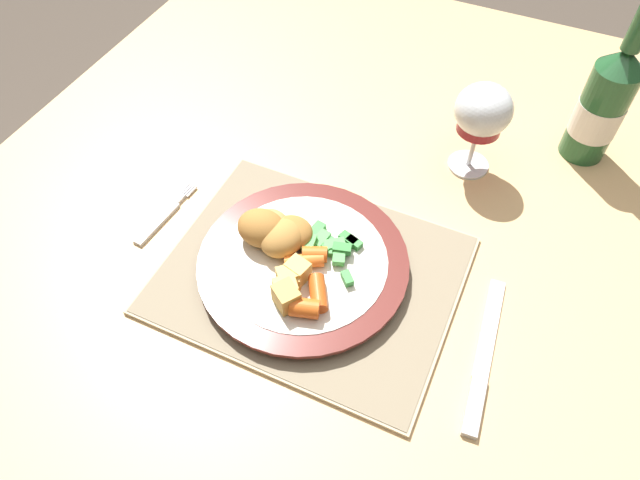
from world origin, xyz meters
TOP-DOWN VIEW (x-y plane):
  - ground_plane at (0.00, 0.00)m, footprint 6.00×6.00m
  - dining_table at (0.00, 0.00)m, footprint 1.15×1.09m
  - placemat at (-0.03, -0.18)m, footprint 0.37×0.29m
  - dinner_plate at (-0.04, -0.18)m, footprint 0.27×0.27m
  - breaded_croquettes at (-0.09, -0.17)m, footprint 0.10×0.08m
  - green_beans_pile at (-0.01, -0.15)m, footprint 0.09×0.08m
  - glazed_carrots at (-0.02, -0.21)m, footprint 0.08×0.11m
  - fork at (-0.26, -0.18)m, footprint 0.02×0.12m
  - table_knife at (0.20, -0.22)m, footprint 0.04×0.21m
  - wine_glass at (0.10, 0.10)m, footprint 0.08×0.08m
  - bottle at (0.25, 0.20)m, footprint 0.07×0.07m
  - roast_potatoes at (-0.04, -0.23)m, footprint 0.05×0.07m

SIDE VIEW (x-z plane):
  - ground_plane at x=0.00m, z-range 0.00..0.00m
  - dining_table at x=0.00m, z-range 0.28..1.02m
  - fork at x=-0.26m, z-range 0.74..0.75m
  - table_knife at x=0.20m, z-range 0.74..0.75m
  - placemat at x=-0.03m, z-range 0.74..0.75m
  - dinner_plate at x=-0.04m, z-range 0.75..0.77m
  - green_beans_pile at x=-0.01m, z-range 0.76..0.78m
  - glazed_carrots at x=-0.02m, z-range 0.76..0.79m
  - roast_potatoes at x=-0.04m, z-range 0.76..0.79m
  - breaded_croquettes at x=-0.09m, z-range 0.76..0.81m
  - bottle at x=0.25m, z-range 0.70..0.96m
  - wine_glass at x=0.10m, z-range 0.77..0.91m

